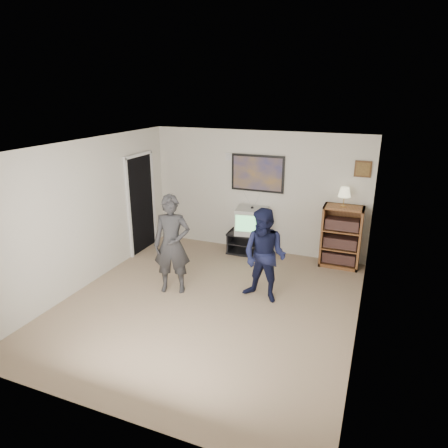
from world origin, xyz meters
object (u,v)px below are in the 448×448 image
Objects in this scene: crt_television at (252,221)px; person_short at (264,256)px; person_tall at (172,245)px; bookshelf at (341,237)px; media_stand at (250,243)px.

crt_television is 0.41× the size of person_short.
person_short is at bearing -8.10° from person_tall.
crt_television is at bearing 51.90° from person_tall.
bookshelf is at bearing -6.98° from crt_television.
person_short is (0.78, -1.75, 0.05)m from crt_television.
person_tall is 1.09× the size of person_short.
media_stand is 2.00m from person_short.
person_short reaches higher than crt_television.
crt_television is 1.92m from person_short.
media_stand is at bearing 171.41° from crt_television.
person_tall is at bearing -158.84° from person_short.
person_short reaches higher than media_stand.
bookshelf is at bearing 21.32° from person_tall.
media_stand is at bearing -178.41° from bookshelf.
bookshelf is (1.77, 0.05, -0.12)m from crt_television.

